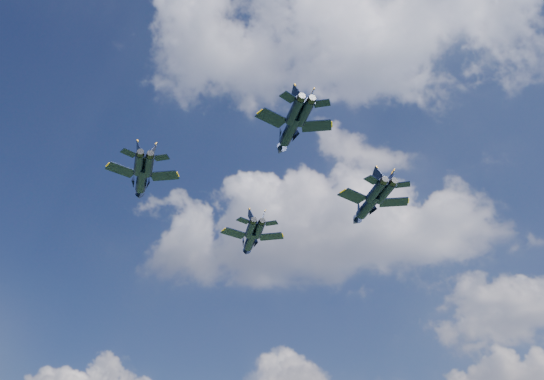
{
  "coord_description": "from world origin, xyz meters",
  "views": [
    {
      "loc": [
        23.71,
        -81.84,
        3.41
      ],
      "look_at": [
        3.73,
        -2.92,
        54.16
      ],
      "focal_mm": 40.0,
      "sensor_mm": 36.0,
      "label": 1
    }
  ],
  "objects": [
    {
      "name": "jet_right",
      "position": [
        17.81,
        5.98,
        54.2
      ],
      "size": [
        11.59,
        15.51,
        3.78
      ],
      "rotation": [
        0.0,
        0.0,
        0.52
      ],
      "color": "black"
    },
    {
      "name": "jet_lead",
      "position": [
        -5.36,
        16.29,
        55.9
      ],
      "size": [
        11.17,
        15.29,
        3.66
      ],
      "rotation": [
        0.0,
        0.0,
        0.44
      ],
      "color": "black"
    },
    {
      "name": "jet_slot",
      "position": [
        10.02,
        -18.13,
        53.37
      ],
      "size": [
        10.02,
        13.4,
        3.26
      ],
      "rotation": [
        0.0,
        0.0,
        0.52
      ],
      "color": "black"
    },
    {
      "name": "jet_left",
      "position": [
        -14.41,
        -11.94,
        53.22
      ],
      "size": [
        10.3,
        13.87,
        3.36
      ],
      "rotation": [
        0.0,
        0.0,
        0.5
      ],
      "color": "black"
    }
  ]
}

